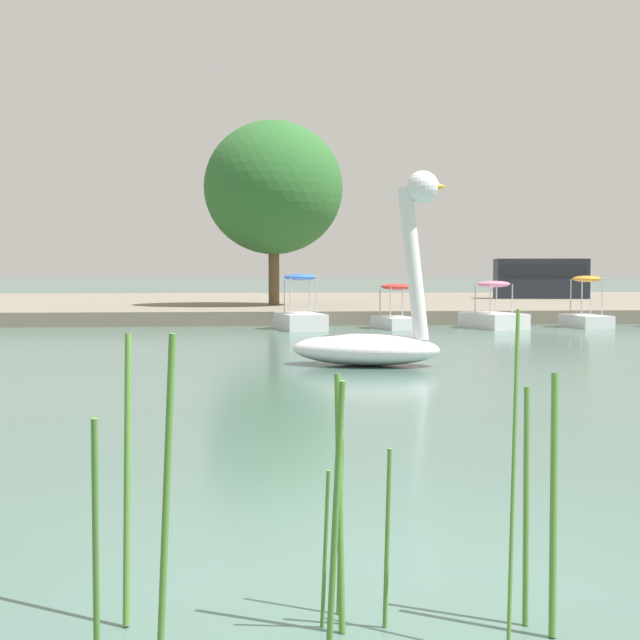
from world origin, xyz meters
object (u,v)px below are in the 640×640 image
Objects in this scene: pedal_boat_blue at (300,315)px; pedal_boat_orange at (586,313)px; pedal_boat_red at (397,314)px; parked_van at (541,277)px; pedal_boat_pink at (493,315)px; tree_broadleaf_left at (274,188)px; swan_boat at (374,328)px.

pedal_boat_orange is (9.08, 0.13, 0.01)m from pedal_boat_blue.
parked_van reaches higher than pedal_boat_red.
pedal_boat_blue is 9.09m from pedal_boat_orange.
pedal_boat_blue reaches higher than pedal_boat_red.
pedal_boat_orange is (3.06, 0.19, 0.04)m from pedal_boat_pink.
pedal_boat_pink is 0.33× the size of tree_broadleaf_left.
swan_boat reaches higher than parked_van.
pedal_boat_blue is 6.03m from pedal_boat_pink.
parked_van is (11.98, 25.30, 0.80)m from swan_boat.
pedal_boat_orange reaches higher than pedal_boat_pink.
tree_broadleaf_left is (-9.62, 7.04, 4.53)m from pedal_boat_orange.
pedal_boat_orange is at bearing 0.11° from pedal_boat_red.
pedal_boat_red is 0.81× the size of pedal_boat_pink.
swan_boat is 10.94m from pedal_boat_red.
pedal_boat_orange is at bearing 0.83° from pedal_boat_blue.
pedal_boat_blue is 8.50m from tree_broadleaf_left.
pedal_boat_pink is 1.27× the size of pedal_boat_orange.
parked_van is at bearing 76.23° from pedal_boat_orange.
pedal_boat_red is at bearing -179.89° from pedal_boat_orange.
pedal_boat_pink is at bearing -176.40° from pedal_boat_orange.
swan_boat is at bearing -115.34° from parked_van.
pedal_boat_red is 0.26× the size of tree_broadleaf_left.
pedal_boat_red is 1.03× the size of pedal_boat_orange.
swan_boat is at bearing -128.15° from pedal_boat_orange.
pedal_boat_red is (3.00, 0.12, 0.02)m from pedal_boat_blue.
swan_boat is at bearing -86.31° from pedal_boat_blue.
pedal_boat_blue is 1.01× the size of pedal_boat_pink.
swan_boat is 1.89× the size of pedal_boat_orange.
pedal_boat_blue is (-0.68, 10.57, -0.27)m from swan_boat.
parked_van is at bearing 56.53° from pedal_boat_red.
tree_broadleaf_left reaches higher than pedal_boat_orange.
swan_boat is at bearing -86.07° from tree_broadleaf_left.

